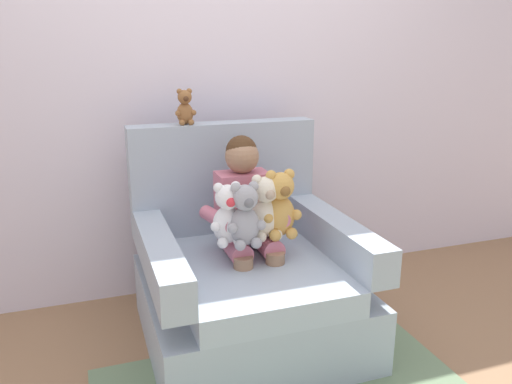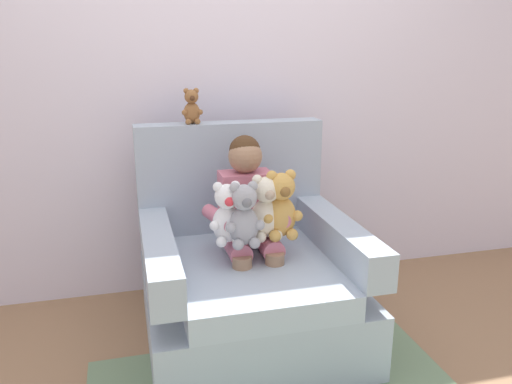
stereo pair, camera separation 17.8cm
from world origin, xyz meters
The scene contains 9 objects.
ground_plane centered at (0.00, 0.00, 0.00)m, with size 8.00×8.00×0.00m, color #936D4C.
back_wall centered at (0.00, 0.75, 1.30)m, with size 6.00×0.10×2.60m, color silver.
armchair centered at (0.00, 0.05, 0.32)m, with size 1.02×1.04×1.06m.
seated_child centered at (0.02, 0.10, 0.66)m, with size 0.45×0.39×0.82m.
plush_honey centered at (0.15, -0.04, 0.72)m, with size 0.20×0.16×0.34m.
plush_grey centered at (-0.05, -0.10, 0.70)m, with size 0.18×0.15×0.31m.
plush_white centered at (-0.12, -0.04, 0.70)m, with size 0.18×0.15×0.30m.
plush_cream centered at (0.07, -0.03, 0.71)m, with size 0.19×0.15×0.32m.
plush_brown_on_backrest centered at (-0.20, 0.44, 1.14)m, with size 0.11×0.09×0.19m.
Camera 1 is at (-0.73, -2.20, 1.46)m, focal length 35.80 mm.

